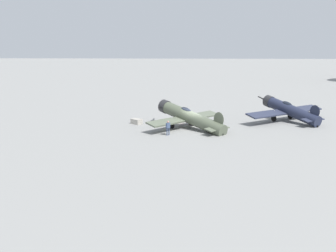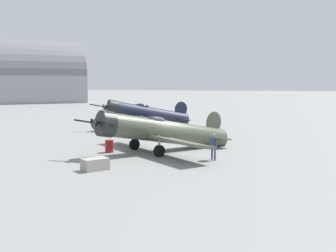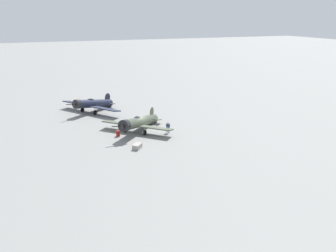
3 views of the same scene
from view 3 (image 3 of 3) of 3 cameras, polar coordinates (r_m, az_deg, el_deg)
ground_plane at (r=52.42m, az=-4.76°, el=-0.69°), size 400.00×400.00×0.00m
airplane_foreground at (r=51.54m, az=-5.06°, el=0.64°), size 10.00×10.02×3.44m
airplane_mid_apron at (r=63.23m, az=-12.88°, el=3.73°), size 11.85×9.64×3.21m
ground_crew_mechanic at (r=50.68m, az=0.00°, el=-0.07°), size 0.51×0.49×1.70m
equipment_crate at (r=45.12m, az=-5.31°, el=-3.49°), size 1.67×1.62×0.67m
fuel_drum at (r=50.01m, az=-8.58°, el=-1.27°), size 0.61×0.61×0.88m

